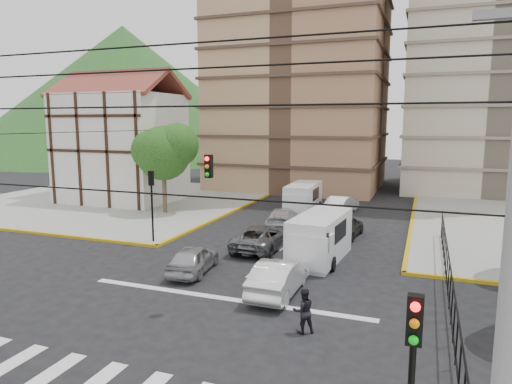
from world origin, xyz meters
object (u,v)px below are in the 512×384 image
at_px(car_white_front_right, 279,277).
at_px(pedestrian_crosswalk, 303,311).
at_px(traffic_light_se, 412,373).
at_px(van_left_lane, 302,199).
at_px(car_silver_front_left, 193,259).
at_px(van_right_lane, 319,239).
at_px(traffic_light_nw, 152,194).

bearing_deg(car_white_front_right, pedestrian_crosswalk, 120.47).
bearing_deg(traffic_light_se, van_left_lane, 108.42).
bearing_deg(car_silver_front_left, van_right_lane, -150.98).
xyz_separation_m(traffic_light_se, traffic_light_nw, (-15.60, 15.60, 0.00)).
distance_m(traffic_light_se, car_silver_front_left, 15.93).
distance_m(traffic_light_nw, car_silver_front_left, 6.81).
height_order(van_right_lane, van_left_lane, van_right_lane).
distance_m(van_right_lane, car_silver_front_left, 6.83).
height_order(traffic_light_se, traffic_light_nw, same).
bearing_deg(car_white_front_right, van_left_lane, -78.64).
relative_size(traffic_light_se, pedestrian_crosswalk, 2.67).
relative_size(traffic_light_nw, van_left_lane, 0.81).
relative_size(van_left_lane, car_white_front_right, 1.16).
distance_m(traffic_light_nw, car_white_front_right, 11.39).
bearing_deg(van_left_lane, van_right_lane, -72.54).
relative_size(traffic_light_se, traffic_light_nw, 1.00).
bearing_deg(van_right_lane, traffic_light_se, -67.32).
bearing_deg(pedestrian_crosswalk, traffic_light_se, 86.60).
bearing_deg(traffic_light_nw, pedestrian_crosswalk, -35.77).
distance_m(car_silver_front_left, car_white_front_right, 5.04).
xyz_separation_m(van_left_lane, pedestrian_crosswalk, (5.59, -21.05, -0.35)).
xyz_separation_m(car_silver_front_left, pedestrian_crosswalk, (6.85, -4.52, 0.12)).
height_order(traffic_light_nw, car_silver_front_left, traffic_light_nw).
xyz_separation_m(van_right_lane, van_left_lane, (-4.21, 12.47, -0.05)).
xyz_separation_m(car_silver_front_left, car_white_front_right, (4.89, -1.21, 0.07)).
relative_size(traffic_light_nw, car_white_front_right, 0.94).
xyz_separation_m(traffic_light_se, pedestrian_crosswalk, (-3.78, 7.09, -2.29)).
height_order(van_left_lane, pedestrian_crosswalk, van_left_lane).
bearing_deg(traffic_light_nw, van_left_lane, 63.57).
xyz_separation_m(car_white_front_right, pedestrian_crosswalk, (1.96, -3.31, 0.06)).
height_order(traffic_light_se, van_left_lane, traffic_light_se).
bearing_deg(van_right_lane, pedestrian_crosswalk, -76.42).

